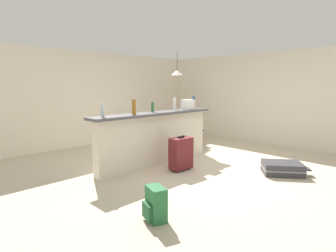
% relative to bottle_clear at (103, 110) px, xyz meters
% --- Properties ---
extents(ground_plane, '(13.00, 13.00, 0.05)m').
position_rel_bottle_clear_xyz_m(ground_plane, '(1.71, -0.36, -1.23)').
color(ground_plane, beige).
extents(wall_back, '(6.60, 0.10, 2.50)m').
position_rel_bottle_clear_xyz_m(wall_back, '(1.71, 2.69, 0.05)').
color(wall_back, silver).
rests_on(wall_back, ground_plane).
extents(wall_right, '(0.10, 6.00, 2.50)m').
position_rel_bottle_clear_xyz_m(wall_right, '(4.76, -0.06, 0.05)').
color(wall_right, silver).
rests_on(wall_right, ground_plane).
extents(partition_half_wall, '(2.80, 0.20, 1.03)m').
position_rel_bottle_clear_xyz_m(partition_half_wall, '(1.21, -0.02, -0.69)').
color(partition_half_wall, silver).
rests_on(partition_half_wall, ground_plane).
extents(bar_countertop, '(2.96, 0.40, 0.05)m').
position_rel_bottle_clear_xyz_m(bar_countertop, '(1.21, -0.02, -0.15)').
color(bar_countertop, '#4C4C51').
rests_on(bar_countertop, partition_half_wall).
extents(bottle_clear, '(0.06, 0.06, 0.25)m').
position_rel_bottle_clear_xyz_m(bottle_clear, '(0.00, 0.00, 0.00)').
color(bottle_clear, silver).
rests_on(bottle_clear, bar_countertop).
extents(bottle_amber, '(0.07, 0.07, 0.28)m').
position_rel_bottle_clear_xyz_m(bottle_amber, '(0.60, -0.09, 0.02)').
color(bottle_amber, '#9E661E').
rests_on(bottle_amber, bar_countertop).
extents(bottle_green, '(0.06, 0.06, 0.20)m').
position_rel_bottle_clear_xyz_m(bottle_green, '(1.20, 0.06, -0.02)').
color(bottle_green, '#2D6B38').
rests_on(bottle_green, bar_countertop).
extents(bottle_white, '(0.06, 0.06, 0.27)m').
position_rel_bottle_clear_xyz_m(bottle_white, '(1.80, 0.03, 0.01)').
color(bottle_white, silver).
rests_on(bottle_white, bar_countertop).
extents(bottle_blue, '(0.06, 0.06, 0.29)m').
position_rel_bottle_clear_xyz_m(bottle_blue, '(2.46, 0.04, 0.02)').
color(bottle_blue, '#284C89').
rests_on(bottle_blue, bar_countertop).
extents(grocery_bag, '(0.26, 0.18, 0.22)m').
position_rel_bottle_clear_xyz_m(grocery_bag, '(2.14, -0.07, -0.01)').
color(grocery_bag, silver).
rests_on(grocery_bag, bar_countertop).
extents(dining_table, '(1.10, 0.80, 0.74)m').
position_rel_bottle_clear_xyz_m(dining_table, '(3.02, 1.10, -0.55)').
color(dining_table, brown).
rests_on(dining_table, ground_plane).
extents(dining_chair_near_partition, '(0.47, 0.47, 0.93)m').
position_rel_bottle_clear_xyz_m(dining_chair_near_partition, '(2.97, 0.54, -0.69)').
color(dining_chair_near_partition, black).
rests_on(dining_chair_near_partition, ground_plane).
extents(pendant_lamp, '(0.34, 0.34, 0.66)m').
position_rel_bottle_clear_xyz_m(pendant_lamp, '(3.08, 1.16, 0.75)').
color(pendant_lamp, black).
extents(suitcase_flat_charcoal, '(0.81, 0.86, 0.22)m').
position_rel_bottle_clear_xyz_m(suitcase_flat_charcoal, '(2.41, -2.14, -1.09)').
color(suitcase_flat_charcoal, '#38383D').
rests_on(suitcase_flat_charcoal, ground_plane).
extents(suitcase_upright_maroon, '(0.46, 0.27, 0.67)m').
position_rel_bottle_clear_xyz_m(suitcase_upright_maroon, '(1.27, -0.66, -0.87)').
color(suitcase_upright_maroon, maroon).
rests_on(suitcase_upright_maroon, ground_plane).
extents(backpack_green, '(0.30, 0.32, 0.42)m').
position_rel_bottle_clear_xyz_m(backpack_green, '(-0.42, -1.80, -1.00)').
color(backpack_green, '#286B3D').
rests_on(backpack_green, ground_plane).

